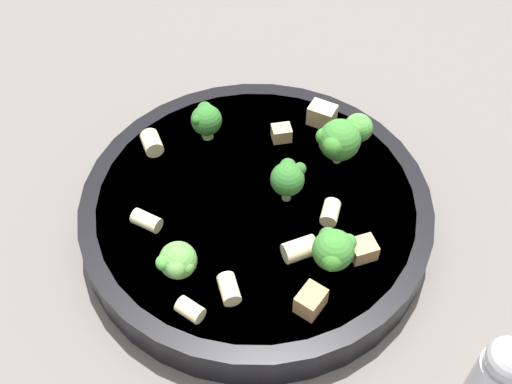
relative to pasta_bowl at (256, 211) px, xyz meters
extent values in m
plane|color=#5B5651|center=(0.00, 0.00, -0.02)|extent=(2.00, 2.00, 0.00)
cylinder|color=black|center=(0.00, 0.00, 0.00)|extent=(0.30, 0.30, 0.04)
cylinder|color=silver|center=(0.00, 0.00, 0.01)|extent=(0.27, 0.27, 0.01)
torus|color=black|center=(0.00, 0.00, 0.01)|extent=(0.29, 0.29, 0.00)
cylinder|color=#93B766|center=(-0.09, 0.03, 0.02)|extent=(0.01, 0.01, 0.01)
sphere|color=#569942|center=(-0.09, 0.03, 0.03)|extent=(0.03, 0.03, 0.03)
sphere|color=#548F3D|center=(-0.09, 0.02, 0.03)|extent=(0.01, 0.01, 0.01)
sphere|color=#4B9D3B|center=(-0.10, 0.04, 0.04)|extent=(0.01, 0.01, 0.01)
sphere|color=#548B3F|center=(-0.10, 0.03, 0.04)|extent=(0.02, 0.02, 0.02)
cylinder|color=#93B766|center=(0.01, -0.02, 0.02)|extent=(0.01, 0.01, 0.02)
sphere|color=#2D6B28|center=(0.01, -0.02, 0.04)|extent=(0.03, 0.03, 0.03)
sphere|color=#2E6A28|center=(0.02, -0.02, 0.04)|extent=(0.01, 0.01, 0.01)
sphere|color=#2D5E2A|center=(0.02, -0.03, 0.05)|extent=(0.01, 0.01, 0.01)
cylinder|color=#93B766|center=(0.06, -0.05, 0.02)|extent=(0.01, 0.01, 0.01)
sphere|color=#387A2D|center=(0.06, -0.05, 0.04)|extent=(0.04, 0.04, 0.04)
sphere|color=#376F2E|center=(0.08, -0.06, 0.04)|extent=(0.01, 0.01, 0.01)
sphere|color=#357E2C|center=(0.06, -0.04, 0.04)|extent=(0.02, 0.02, 0.02)
sphere|color=#367628|center=(0.05, -0.05, 0.05)|extent=(0.02, 0.02, 0.02)
cylinder|color=#93B766|center=(0.09, -0.07, 0.02)|extent=(0.01, 0.01, 0.01)
sphere|color=#478E38|center=(0.09, -0.07, 0.03)|extent=(0.03, 0.03, 0.03)
sphere|color=#488D36|center=(0.09, -0.06, 0.04)|extent=(0.01, 0.01, 0.01)
sphere|color=#44893A|center=(0.09, -0.06, 0.03)|extent=(0.01, 0.01, 0.01)
cylinder|color=#93B766|center=(0.06, 0.07, 0.02)|extent=(0.01, 0.01, 0.01)
sphere|color=#2D6B28|center=(0.06, 0.07, 0.04)|extent=(0.03, 0.03, 0.03)
sphere|color=#2B6929|center=(0.07, 0.07, 0.04)|extent=(0.01, 0.01, 0.01)
sphere|color=#286723|center=(0.05, 0.07, 0.04)|extent=(0.01, 0.01, 0.01)
cylinder|color=#93B766|center=(-0.05, -0.08, 0.02)|extent=(0.01, 0.01, 0.01)
sphere|color=#387A2D|center=(-0.05, -0.08, 0.04)|extent=(0.03, 0.03, 0.03)
sphere|color=#356D2D|center=(-0.04, -0.07, 0.04)|extent=(0.01, 0.01, 0.01)
sphere|color=#377D2E|center=(-0.04, -0.09, 0.04)|extent=(0.01, 0.01, 0.01)
sphere|color=#377628|center=(-0.06, -0.08, 0.04)|extent=(0.02, 0.02, 0.02)
cylinder|color=beige|center=(0.00, -0.06, 0.02)|extent=(0.02, 0.02, 0.01)
cylinder|color=beige|center=(-0.05, 0.08, 0.02)|extent=(0.02, 0.03, 0.01)
cylinder|color=beige|center=(-0.09, -0.01, 0.02)|extent=(0.03, 0.02, 0.01)
cylinder|color=beige|center=(0.03, 0.11, 0.02)|extent=(0.03, 0.03, 0.02)
cylinder|color=beige|center=(-0.12, 0.01, 0.02)|extent=(0.02, 0.02, 0.01)
cylinder|color=beige|center=(-0.04, -0.05, 0.02)|extent=(0.03, 0.03, 0.02)
cube|color=tan|center=(0.08, 0.00, 0.02)|extent=(0.02, 0.02, 0.01)
cube|color=tan|center=(-0.03, -0.10, 0.02)|extent=(0.03, 0.03, 0.01)
cube|color=#A87A4C|center=(-0.09, -0.07, 0.02)|extent=(0.03, 0.02, 0.02)
cube|color=tan|center=(0.11, -0.03, 0.02)|extent=(0.02, 0.03, 0.02)
sphere|color=#B7B7BC|center=(-0.11, -0.20, 0.06)|extent=(0.03, 0.03, 0.03)
camera|label=1|loc=(-0.33, -0.10, 0.44)|focal=45.00mm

